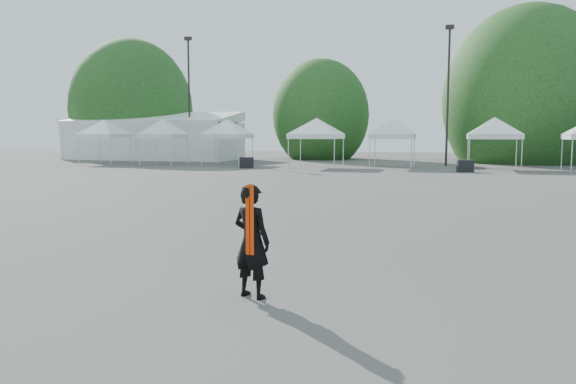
# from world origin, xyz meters

# --- Properties ---
(ground) EXTENTS (120.00, 120.00, 0.00)m
(ground) POSITION_xyz_m (0.00, 0.00, 0.00)
(ground) COLOR #474442
(ground) RESTS_ON ground
(marquee) EXTENTS (15.00, 6.25, 4.23)m
(marquee) POSITION_xyz_m (-22.00, 35.00, 1.97)
(marquee) COLOR white
(marquee) RESTS_ON ground
(light_pole_west) EXTENTS (0.60, 0.25, 10.30)m
(light_pole_west) POSITION_xyz_m (-18.00, 34.00, 5.77)
(light_pole_west) COLOR black
(light_pole_west) RESTS_ON ground
(light_pole_east) EXTENTS (0.60, 0.25, 9.80)m
(light_pole_east) POSITION_xyz_m (3.00, 32.00, 5.52)
(light_pole_east) COLOR black
(light_pole_east) RESTS_ON ground
(tree_far_w) EXTENTS (4.80, 4.80, 7.30)m
(tree_far_w) POSITION_xyz_m (-26.00, 38.00, 4.54)
(tree_far_w) COLOR #382314
(tree_far_w) RESTS_ON ground
(tree_mid_w) EXTENTS (4.16, 4.16, 6.33)m
(tree_mid_w) POSITION_xyz_m (-8.00, 40.00, 3.93)
(tree_mid_w) COLOR #382314
(tree_mid_w) RESTS_ON ground
(tree_mid_e) EXTENTS (5.12, 5.12, 7.79)m
(tree_mid_e) POSITION_xyz_m (9.00, 39.00, 4.84)
(tree_mid_e) COLOR #382314
(tree_mid_e) RESTS_ON ground
(tent_a) EXTENTS (4.11, 4.11, 3.88)m
(tent_a) POSITION_xyz_m (-21.84, 27.46, 3.06)
(tent_a) COLOR silver
(tent_a) RESTS_ON ground
(tent_b) EXTENTS (3.87, 3.87, 3.88)m
(tent_b) POSITION_xyz_m (-17.11, 27.82, 3.06)
(tent_b) COLOR silver
(tent_b) RESTS_ON ground
(tent_c) EXTENTS (4.31, 4.31, 3.88)m
(tent_c) POSITION_xyz_m (-12.46, 28.88, 3.06)
(tent_c) COLOR silver
(tent_c) RESTS_ON ground
(tent_d) EXTENTS (4.66, 4.66, 3.88)m
(tent_d) POSITION_xyz_m (-5.45, 27.67, 3.06)
(tent_d) COLOR silver
(tent_d) RESTS_ON ground
(tent_e) EXTENTS (4.06, 4.06, 3.88)m
(tent_e) POSITION_xyz_m (-0.43, 28.45, 3.06)
(tent_e) COLOR silver
(tent_e) RESTS_ON ground
(tent_f) EXTENTS (4.62, 4.62, 3.88)m
(tent_f) POSITION_xyz_m (5.95, 28.84, 3.06)
(tent_f) COLOR silver
(tent_f) RESTS_ON ground
(man) EXTENTS (0.68, 0.55, 1.61)m
(man) POSITION_xyz_m (0.73, -2.24, 0.81)
(man) COLOR black
(man) RESTS_ON ground
(crate_west) EXTENTS (1.12, 1.00, 0.72)m
(crate_west) POSITION_xyz_m (-9.66, 25.37, 0.36)
(crate_west) COLOR black
(crate_west) RESTS_ON ground
(crate_mid) EXTENTS (1.01, 0.83, 0.72)m
(crate_mid) POSITION_xyz_m (4.17, 25.46, 0.36)
(crate_mid) COLOR black
(crate_mid) RESTS_ON ground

